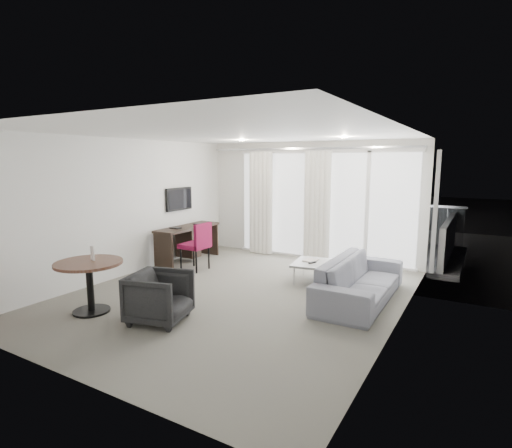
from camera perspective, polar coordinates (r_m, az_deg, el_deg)
The scene contains 27 objects.
floor at distance 6.67m, azimuth -2.62°, elevation -10.08°, with size 5.00×6.00×0.00m, color #69665C.
ceiling at distance 6.32m, azimuth -2.79°, elevation 12.80°, with size 5.00×6.00×0.00m, color white.
wall_left at distance 7.99m, azimuth -17.98°, elevation 2.23°, with size 0.00×6.00×2.60m, color silver.
wall_right at distance 5.45m, azimuth 19.99°, elevation -0.82°, with size 0.00×6.00×2.60m, color silver.
wall_front at distance 4.21m, azimuth -25.39°, elevation -3.93°, with size 5.00×0.00×2.60m, color silver.
window_panel at distance 8.91m, azimuth 9.40°, elevation 2.56°, with size 4.00×0.02×2.38m, color white, non-canonical shape.
window_frame at distance 8.90m, azimuth 9.36°, elevation 2.55°, with size 4.10×0.06×2.44m, color white, non-canonical shape.
curtain_left at distance 9.37m, azimuth 0.70°, elevation 2.99°, with size 0.60×0.20×2.38m, color silver, non-canonical shape.
curtain_right at distance 8.77m, azimuth 8.71°, elevation 2.48°, with size 0.60×0.20×2.38m, color silver, non-canonical shape.
curtain_track at distance 8.82m, azimuth 7.37°, elevation 10.67°, with size 4.80×0.04×0.04m, color #B2B2B7, non-canonical shape.
downlight_a at distance 8.15m, azimuth -2.00°, elevation 11.87°, with size 0.12×0.12×0.02m, color #FFE0B2.
downlight_b at distance 7.26m, azimuth 12.51°, elevation 12.02°, with size 0.12×0.12×0.02m, color #FFE0B2.
desk at distance 8.86m, azimuth -9.67°, elevation -2.81°, with size 0.51×1.65×0.77m, color black, non-canonical shape.
tv at distance 8.99m, azimuth -10.93°, elevation 3.53°, with size 0.05×0.80×0.50m, color black, non-canonical shape.
desk_chair at distance 8.13m, azimuth -8.76°, elevation -3.15°, with size 0.53×0.50×0.97m, color maroon, non-canonical shape.
round_table at distance 6.31m, azimuth -22.61°, elevation -8.30°, with size 0.94×0.94×0.75m, color #4C2C20, non-canonical shape.
menu_card at distance 6.29m, azimuth -22.25°, elevation -5.10°, with size 0.11×0.02×0.21m, color white, non-canonical shape.
tub_armchair at distance 5.68m, azimuth -13.61°, elevation -10.11°, with size 0.74×0.76×0.69m, color black.
coffee_table at distance 7.38m, azimuth 8.68°, elevation -6.81°, with size 0.81×0.81×0.37m, color gray, non-canonical shape.
remote at distance 7.27m, azimuth 8.05°, elevation -5.59°, with size 0.05×0.18×0.02m, color black, non-canonical shape.
magazine at distance 7.44m, azimuth 7.81°, elevation -5.25°, with size 0.23×0.29×0.02m, color gray, non-canonical shape.
sofa at distance 6.54m, azimuth 14.66°, elevation -7.74°, with size 2.27×0.89×0.66m, color slate.
terrace_slab at distance 10.53m, azimuth 12.15°, elevation -3.50°, with size 5.60×3.00×0.12m, color #4D4D50.
rattan_chair_a at distance 10.15m, azimuth 13.46°, elevation -1.09°, with size 0.61×0.61×0.90m, color brown, non-canonical shape.
rattan_chair_b at distance 9.77m, azimuth 18.50°, elevation -1.98°, with size 0.55×0.55×0.80m, color brown, non-canonical shape.
rattan_table at distance 10.16m, azimuth 16.55°, elevation -2.29°, with size 0.52×0.52×0.52m, color brown, non-canonical shape.
balustrade at distance 11.80m, azimuth 14.41°, elevation 0.52°, with size 5.50×0.06×1.05m, color #B2B2B7, non-canonical shape.
Camera 1 is at (3.41, -5.31, 2.18)m, focal length 28.00 mm.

